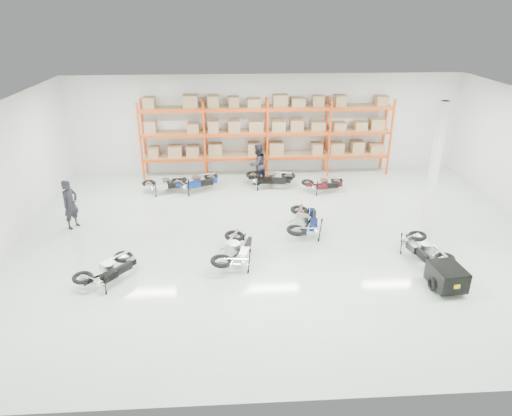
{
  "coord_description": "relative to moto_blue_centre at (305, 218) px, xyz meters",
  "views": [
    {
      "loc": [
        -1.71,
        -13.72,
        7.31
      ],
      "look_at": [
        -0.87,
        0.11,
        1.1
      ],
      "focal_mm": 32.0,
      "sensor_mm": 36.0,
      "label": 1
    }
  ],
  "objects": [
    {
      "name": "moto_back_a",
      "position": [
        -3.98,
        4.22,
        -0.05
      ],
      "size": [
        2.0,
        1.5,
        1.17
      ],
      "primitive_type": null,
      "rotation": [
        0.0,
        -0.09,
        1.96
      ],
      "color": "navy",
      "rests_on": "ground"
    },
    {
      "name": "person_back",
      "position": [
        -1.32,
        4.92,
        0.3
      ],
      "size": [
        1.11,
        1.08,
        1.8
      ],
      "primitive_type": "imported",
      "rotation": [
        0.0,
        0.0,
        3.82
      ],
      "color": "black",
      "rests_on": "ground"
    },
    {
      "name": "pallet_rack",
      "position": [
        -0.83,
        6.13,
        1.66
      ],
      "size": [
        11.28,
        0.98,
        3.62
      ],
      "color": "#DD420B",
      "rests_on": "ground"
    },
    {
      "name": "person_left",
      "position": [
        -8.17,
        0.98,
        0.29
      ],
      "size": [
        0.68,
        0.77,
        1.78
      ],
      "primitive_type": "imported",
      "rotation": [
        0.0,
        0.0,
        1.08
      ],
      "color": "black",
      "rests_on": "ground"
    },
    {
      "name": "moto_touring_right",
      "position": [
        3.38,
        -2.05,
        -0.06
      ],
      "size": [
        1.18,
        1.9,
        1.14
      ],
      "primitive_type": null,
      "rotation": [
        0.0,
        -0.09,
        0.18
      ],
      "color": "black",
      "rests_on": "ground"
    },
    {
      "name": "moto_back_d",
      "position": [
        1.41,
        3.76,
        -0.12
      ],
      "size": [
        1.66,
        0.98,
        1.01
      ],
      "primitive_type": null,
      "rotation": [
        0.0,
        -0.09,
        1.7
      ],
      "color": "#3D0C12",
      "rests_on": "ground"
    },
    {
      "name": "room",
      "position": [
        -0.83,
        -0.32,
        1.65
      ],
      "size": [
        18.0,
        18.0,
        18.0
      ],
      "color": "silver",
      "rests_on": "ground"
    },
    {
      "name": "moto_blue_centre",
      "position": [
        0.0,
        0.0,
        0.0
      ],
      "size": [
        1.36,
        2.12,
        1.27
      ],
      "primitive_type": null,
      "rotation": [
        0.0,
        -0.09,
        2.93
      ],
      "color": "#07174E",
      "rests_on": "ground"
    },
    {
      "name": "moto_back_c",
      "position": [
        -0.8,
        4.44,
        -0.03
      ],
      "size": [
        1.97,
        1.17,
        1.2
      ],
      "primitive_type": null,
      "rotation": [
        0.0,
        -0.09,
        1.43
      ],
      "color": "black",
      "rests_on": "ground"
    },
    {
      "name": "moto_back_b",
      "position": [
        -5.28,
        4.13,
        -0.1
      ],
      "size": [
        1.76,
        1.16,
        1.05
      ],
      "primitive_type": null,
      "rotation": [
        0.0,
        -0.09,
        1.81
      ],
      "color": "silver",
      "rests_on": "ground"
    },
    {
      "name": "structural_column",
      "position": [
        4.37,
        0.18,
        1.65
      ],
      "size": [
        0.25,
        0.25,
        4.5
      ],
      "primitive_type": "cube",
      "color": "white",
      "rests_on": "ground"
    },
    {
      "name": "moto_black_far_left",
      "position": [
        -6.07,
        -2.69,
        -0.09
      ],
      "size": [
        1.71,
        1.83,
        1.09
      ],
      "primitive_type": null,
      "rotation": [
        0.0,
        -0.09,
        2.45
      ],
      "color": "black",
      "rests_on": "ground"
    },
    {
      "name": "moto_silver_left",
      "position": [
        -2.42,
        -1.84,
        -0.01
      ],
      "size": [
        1.41,
        2.11,
        1.25
      ],
      "primitive_type": null,
      "rotation": [
        0.0,
        -0.09,
        2.88
      ],
      "color": "silver",
      "rests_on": "ground"
    },
    {
      "name": "trailer",
      "position": [
        3.38,
        -3.65,
        -0.19
      ],
      "size": [
        0.89,
        1.71,
        0.71
      ],
      "rotation": [
        0.0,
        0.0,
        0.09
      ],
      "color": "black",
      "rests_on": "ground"
    }
  ]
}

